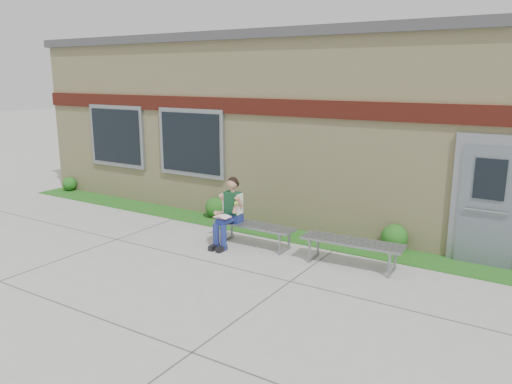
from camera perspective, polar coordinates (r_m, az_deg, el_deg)
The scene contains 9 objects.
ground at distance 8.30m, azimuth -3.91°, elevation -9.89°, with size 80.00×80.00×0.00m, color #9E9E99.
grass_strip at distance 10.38m, azimuth 4.56°, elevation -5.05°, with size 16.00×0.80×0.02m, color #255015.
school_building at distance 13.01m, azimuth 11.72°, elevation 7.85°, with size 16.20×6.22×4.20m.
bench_left at distance 9.71m, azimuth -0.17°, elevation -4.29°, with size 1.66×0.47×0.43m.
bench_right at distance 8.86m, azimuth 10.91°, elevation -6.14°, with size 1.80×0.59×0.46m.
girl at distance 9.70m, azimuth -3.10°, elevation -2.16°, with size 0.49×0.81×1.33m.
shrub_west at distance 15.29m, azimuth -20.54°, elevation 0.89°, with size 0.39×0.39×0.39m, color #255015.
shrub_mid at distance 11.66m, azimuth -4.66°, elevation -1.75°, with size 0.47×0.47×0.47m, color #255015.
shrub_east at distance 9.83m, azimuth 15.53°, elevation -4.97°, with size 0.50×0.50×0.50m, color #255015.
Camera 1 is at (4.52, -6.16, 3.25)m, focal length 35.00 mm.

